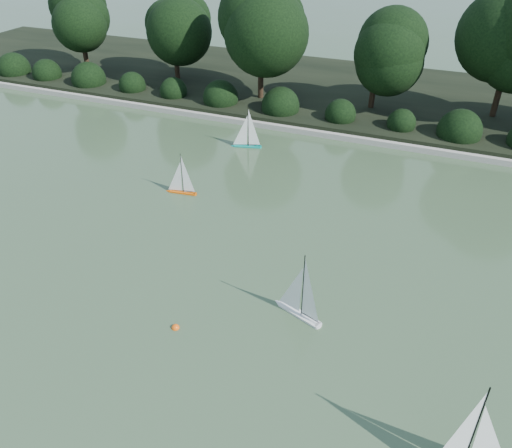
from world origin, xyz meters
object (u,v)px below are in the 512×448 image
(race_buoy, at_px, (175,328))
(sailboat_orange, at_px, (180,186))
(sailboat_white_a, at_px, (296,303))
(sailboat_teal, at_px, (245,140))

(race_buoy, bearing_deg, sailboat_orange, 118.14)
(sailboat_orange, relative_size, race_buoy, 8.19)
(sailboat_white_a, distance_m, race_buoy, 2.26)
(sailboat_teal, bearing_deg, sailboat_white_a, -59.73)
(sailboat_white_a, bearing_deg, race_buoy, -148.08)
(sailboat_orange, bearing_deg, race_buoy, -61.86)
(sailboat_white_a, bearing_deg, sailboat_teal, 120.27)
(sailboat_white_a, height_order, sailboat_teal, sailboat_white_a)
(sailboat_orange, distance_m, sailboat_teal, 3.32)
(sailboat_orange, distance_m, race_buoy, 4.97)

